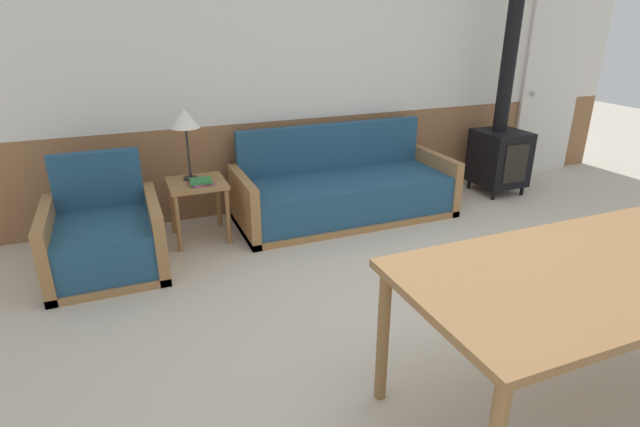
{
  "coord_description": "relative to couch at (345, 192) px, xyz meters",
  "views": [
    {
      "loc": [
        -1.97,
        -1.94,
        1.83
      ],
      "look_at": [
        -0.74,
        1.05,
        0.53
      ],
      "focal_mm": 28.0,
      "sensor_mm": 36.0,
      "label": 1
    }
  ],
  "objects": [
    {
      "name": "ground_plane",
      "position": [
        0.06,
        -2.1,
        -0.25
      ],
      "size": [
        16.0,
        16.0,
        0.0
      ],
      "primitive_type": "plane",
      "color": "beige"
    },
    {
      "name": "wall_back",
      "position": [
        0.06,
        0.53,
        1.1
      ],
      "size": [
        7.2,
        0.06,
        2.7
      ],
      "color": "#8E603D",
      "rests_on": "ground_plane"
    },
    {
      "name": "couch",
      "position": [
        0.0,
        0.0,
        0.0
      ],
      "size": [
        2.05,
        0.82,
        0.84
      ],
      "color": "#9E7042",
      "rests_on": "ground_plane"
    },
    {
      "name": "armchair",
      "position": [
        -2.11,
        -0.29,
        -0.0
      ],
      "size": [
        0.82,
        0.85,
        0.84
      ],
      "rotation": [
        0.0,
        0.0,
        0.05
      ],
      "color": "#9E7042",
      "rests_on": "ground_plane"
    },
    {
      "name": "side_table",
      "position": [
        -1.36,
        0.02,
        0.17
      ],
      "size": [
        0.47,
        0.47,
        0.52
      ],
      "color": "#9E7042",
      "rests_on": "ground_plane"
    },
    {
      "name": "table_lamp",
      "position": [
        -1.4,
        0.1,
        0.77
      ],
      "size": [
        0.24,
        0.24,
        0.6
      ],
      "color": "#262628",
      "rests_on": "side_table"
    },
    {
      "name": "book_stack",
      "position": [
        -1.34,
        -0.06,
        0.29
      ],
      "size": [
        0.2,
        0.17,
        0.04
      ],
      "color": "#994C84",
      "rests_on": "side_table"
    },
    {
      "name": "dining_table",
      "position": [
        0.13,
        -2.68,
        0.46
      ],
      "size": [
        2.07,
        0.91,
        0.77
      ],
      "color": "olive",
      "rests_on": "ground_plane"
    },
    {
      "name": "wood_stove",
      "position": [
        1.84,
        0.04,
        0.37
      ],
      "size": [
        0.48,
        0.51,
        2.32
      ],
      "color": "black",
      "rests_on": "ground_plane"
    },
    {
      "name": "entry_door",
      "position": [
        2.87,
        0.47,
        0.76
      ],
      "size": [
        0.84,
        0.09,
        2.02
      ],
      "color": "silver",
      "rests_on": "ground_plane"
    }
  ]
}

